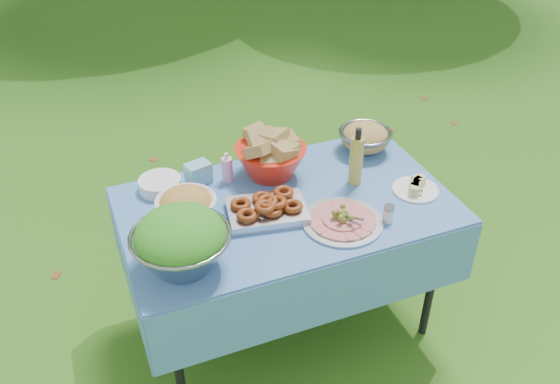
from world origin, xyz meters
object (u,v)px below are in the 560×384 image
(pasta_bowl_steel, at_px, (365,137))
(oil_bottle, at_px, (356,156))
(charcuterie_platter, at_px, (343,215))
(plate_stack, at_px, (160,184))
(picnic_table, at_px, (286,267))
(salad_bowl, at_px, (181,241))
(bread_bowl, at_px, (270,154))

(pasta_bowl_steel, relative_size, oil_bottle, 0.93)
(pasta_bowl_steel, xyz_separation_m, charcuterie_platter, (-0.38, -0.50, -0.03))
(plate_stack, height_order, pasta_bowl_steel, pasta_bowl_steel)
(pasta_bowl_steel, distance_m, charcuterie_platter, 0.63)
(pasta_bowl_steel, height_order, charcuterie_platter, pasta_bowl_steel)
(picnic_table, distance_m, salad_bowl, 0.77)
(plate_stack, bearing_deg, oil_bottle, -18.24)
(salad_bowl, distance_m, oil_bottle, 0.93)
(bread_bowl, height_order, pasta_bowl_steel, bread_bowl)
(picnic_table, bearing_deg, plate_stack, 147.04)
(plate_stack, height_order, charcuterie_platter, charcuterie_platter)
(pasta_bowl_steel, distance_m, oil_bottle, 0.32)
(salad_bowl, bearing_deg, charcuterie_platter, 1.09)
(pasta_bowl_steel, xyz_separation_m, oil_bottle, (-0.19, -0.25, 0.07))
(salad_bowl, relative_size, oil_bottle, 1.35)
(picnic_table, bearing_deg, salad_bowl, -156.63)
(plate_stack, bearing_deg, salad_bowl, -93.22)
(picnic_table, height_order, plate_stack, plate_stack)
(plate_stack, relative_size, bread_bowl, 0.58)
(plate_stack, relative_size, pasta_bowl_steel, 0.74)
(picnic_table, bearing_deg, oil_bottle, 6.43)
(bread_bowl, xyz_separation_m, pasta_bowl_steel, (0.53, 0.04, -0.04))
(salad_bowl, bearing_deg, bread_bowl, 41.15)
(charcuterie_platter, xyz_separation_m, oil_bottle, (0.19, 0.26, 0.10))
(oil_bottle, bearing_deg, bread_bowl, 148.24)
(plate_stack, bearing_deg, bread_bowl, -7.95)
(plate_stack, height_order, bread_bowl, bread_bowl)
(plate_stack, xyz_separation_m, bread_bowl, (0.52, -0.07, 0.09))
(picnic_table, xyz_separation_m, salad_bowl, (-0.53, -0.23, 0.51))
(picnic_table, relative_size, charcuterie_platter, 4.20)
(picnic_table, relative_size, salad_bowl, 3.81)
(bread_bowl, bearing_deg, plate_stack, 172.05)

